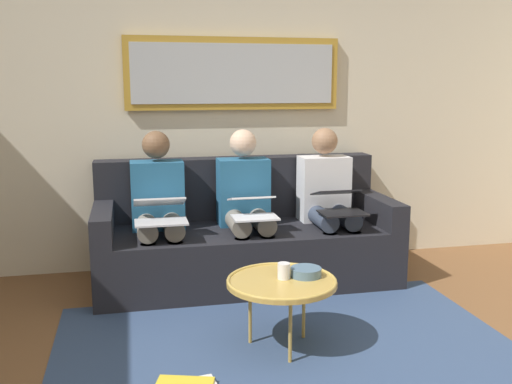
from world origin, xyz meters
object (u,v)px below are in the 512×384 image
at_px(person_left, 328,198).
at_px(person_middle, 246,202).
at_px(person_right, 159,206).
at_px(couch, 244,239).
at_px(laptop_black, 339,201).
at_px(laptop_white, 253,207).
at_px(framed_mirror, 234,74).
at_px(laptop_silver, 160,211).
at_px(coffee_table, 282,282).
at_px(cup, 284,271).
at_px(bowl, 306,272).

relative_size(person_left, person_middle, 1.00).
relative_size(person_left, person_right, 1.00).
xyz_separation_m(couch, laptop_black, (-0.64, 0.30, 0.32)).
relative_size(laptop_black, laptop_white, 1.14).
relative_size(framed_mirror, person_left, 1.50).
xyz_separation_m(laptop_black, person_right, (1.28, -0.24, -0.03)).
relative_size(laptop_white, person_right, 0.30).
xyz_separation_m(laptop_white, laptop_silver, (0.64, -0.01, -0.00)).
relative_size(coffee_table, laptop_black, 1.59).
height_order(cup, person_right, person_right).
relative_size(cup, person_left, 0.08).
bearing_deg(couch, laptop_black, 154.59).
xyz_separation_m(couch, coffee_table, (0.03, 1.22, 0.08)).
xyz_separation_m(laptop_black, laptop_silver, (1.28, -0.00, -0.01)).
bearing_deg(bowl, laptop_silver, -49.09).
distance_m(coffee_table, person_left, 1.35).
distance_m(bowl, laptop_black, 1.04).
distance_m(laptop_black, person_right, 1.30).
distance_m(laptop_black, person_middle, 0.68).
bearing_deg(person_middle, person_right, 0.00).
distance_m(person_middle, laptop_silver, 0.68).
height_order(coffee_table, laptop_black, laptop_black).
xyz_separation_m(person_left, laptop_white, (0.64, 0.25, 0.02)).
xyz_separation_m(person_left, laptop_black, (0.00, 0.24, 0.03)).
xyz_separation_m(framed_mirror, bowl, (-0.12, 1.57, -1.12)).
bearing_deg(couch, framed_mirror, -90.00).
height_order(person_right, laptop_silver, person_right).
distance_m(framed_mirror, person_right, 1.23).
height_order(framed_mirror, person_right, framed_mirror).
xyz_separation_m(bowl, person_middle, (0.12, -1.11, 0.18)).
relative_size(bowl, laptop_silver, 0.48).
relative_size(couch, coffee_table, 3.57).
xyz_separation_m(coffee_table, person_middle, (-0.03, -1.15, 0.22)).
height_order(laptop_black, laptop_white, laptop_black).
height_order(coffee_table, laptop_silver, laptop_silver).
bearing_deg(person_left, cup, 59.88).
bearing_deg(person_middle, laptop_silver, 20.19).
relative_size(laptop_white, laptop_silver, 0.93).
bearing_deg(laptop_silver, coffee_table, 123.69).
height_order(couch, bowl, couch).
xyz_separation_m(person_left, person_middle, (0.64, 0.00, 0.00)).
height_order(framed_mirror, bowl, framed_mirror).
relative_size(bowl, person_right, 0.15).
bearing_deg(laptop_silver, cup, 125.21).
distance_m(cup, person_middle, 1.14).
xyz_separation_m(couch, cup, (0.01, 1.19, 0.13)).
relative_size(framed_mirror, coffee_table, 2.77).
bearing_deg(person_right, laptop_white, 158.91).
xyz_separation_m(framed_mirror, cup, (0.01, 1.58, -1.10)).
xyz_separation_m(person_middle, laptop_silver, (0.64, 0.24, 0.02)).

